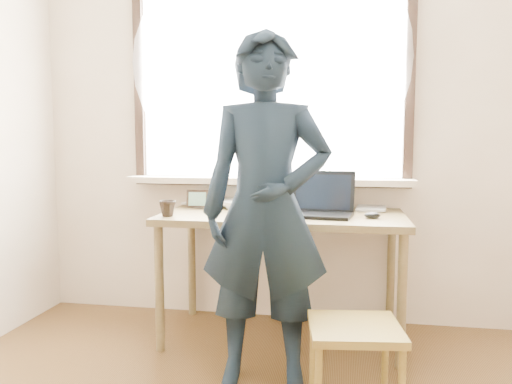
% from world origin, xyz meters
% --- Properties ---
extents(desk, '(1.42, 0.71, 0.76)m').
position_xyz_m(desk, '(-0.06, 1.63, 0.68)').
color(desk, brown).
rests_on(desk, ground).
extents(laptop, '(0.40, 0.35, 0.25)m').
position_xyz_m(laptop, '(0.16, 1.60, 0.82)').
color(laptop, black).
rests_on(laptop, desk).
extents(mug_white, '(0.14, 0.14, 0.09)m').
position_xyz_m(mug_white, '(-0.17, 1.84, 0.80)').
color(mug_white, white).
rests_on(mug_white, desk).
extents(mug_dark, '(0.11, 0.11, 0.09)m').
position_xyz_m(mug_dark, '(-0.69, 1.40, 0.80)').
color(mug_dark, black).
rests_on(mug_dark, desk).
extents(mouse, '(0.09, 0.06, 0.03)m').
position_xyz_m(mouse, '(0.45, 1.53, 0.78)').
color(mouse, black).
rests_on(mouse, desk).
extents(desk_clutter, '(0.55, 0.51, 0.03)m').
position_xyz_m(desk_clutter, '(-0.21, 1.81, 0.78)').
color(desk_clutter, white).
rests_on(desk_clutter, desk).
extents(book_a, '(0.23, 0.30, 0.03)m').
position_xyz_m(book_a, '(-0.43, 1.85, 0.77)').
color(book_a, white).
rests_on(book_a, desk).
extents(book_b, '(0.20, 0.26, 0.02)m').
position_xyz_m(book_b, '(0.37, 1.89, 0.77)').
color(book_b, white).
rests_on(book_b, desk).
extents(picture_frame, '(0.14, 0.02, 0.11)m').
position_xyz_m(picture_frame, '(-0.61, 1.73, 0.81)').
color(picture_frame, black).
rests_on(picture_frame, desk).
extents(work_chair, '(0.43, 0.42, 0.40)m').
position_xyz_m(work_chair, '(0.35, 0.86, 0.33)').
color(work_chair, olive).
rests_on(work_chair, ground).
extents(person, '(0.66, 0.46, 1.71)m').
position_xyz_m(person, '(-0.08, 1.09, 0.85)').
color(person, black).
rests_on(person, ground).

